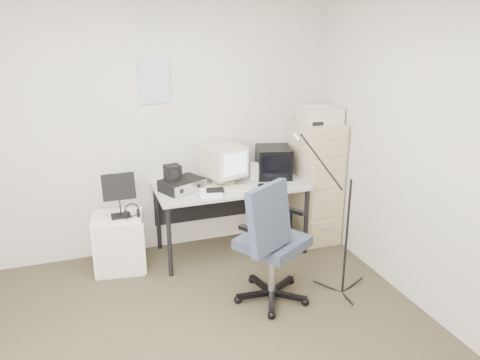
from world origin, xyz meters
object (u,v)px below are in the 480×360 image
object	(u,v)px
filing_cabinet	(314,181)
side_cart	(119,243)
office_chair	(273,240)
desk	(231,218)

from	to	relation	value
filing_cabinet	side_cart	bearing A→B (deg)	-178.77
filing_cabinet	office_chair	bearing A→B (deg)	-132.28
filing_cabinet	side_cart	xyz separation A→B (m)	(-2.08, -0.04, -0.37)
desk	office_chair	bearing A→B (deg)	-87.32
side_cart	desk	bearing A→B (deg)	9.85
filing_cabinet	side_cart	size ratio (longest dim) A/B	2.30
filing_cabinet	desk	size ratio (longest dim) A/B	0.87
side_cart	filing_cabinet	bearing A→B (deg)	10.33
office_chair	side_cart	distance (m)	1.54
desk	office_chair	xyz separation A→B (m)	(0.05, -0.97, 0.19)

